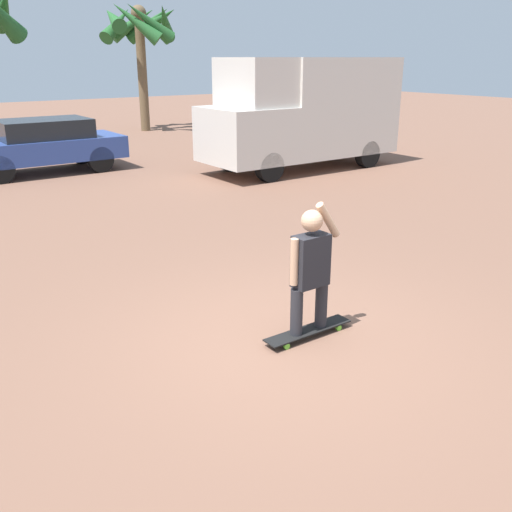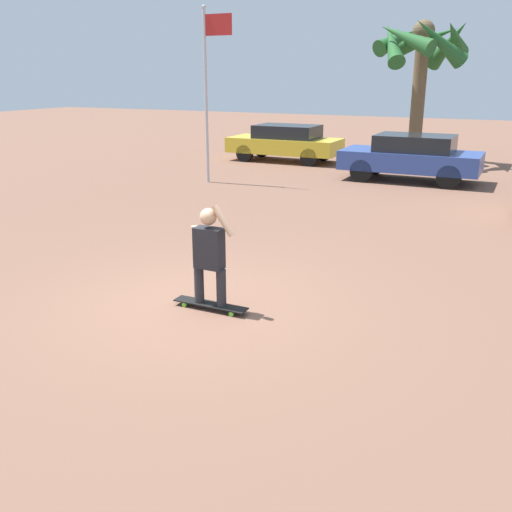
% 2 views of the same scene
% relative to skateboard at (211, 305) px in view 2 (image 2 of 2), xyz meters
% --- Properties ---
extents(ground_plane, '(80.00, 80.00, 0.00)m').
position_rel_skateboard_xyz_m(ground_plane, '(-0.27, 0.06, -0.07)').
color(ground_plane, brown).
extents(skateboard, '(1.14, 0.23, 0.09)m').
position_rel_skateboard_xyz_m(skateboard, '(0.00, 0.00, 0.00)').
color(skateboard, black).
rests_on(skateboard, ground_plane).
extents(person_skateboarder, '(0.68, 0.24, 1.48)m').
position_rel_skateboard_xyz_m(person_skateboarder, '(-0.00, -0.00, 0.81)').
color(person_skateboarder, '#28282D').
rests_on(person_skateboarder, skateboard).
extents(parked_car_blue, '(4.26, 1.87, 1.46)m').
position_rel_skateboard_xyz_m(parked_car_blue, '(0.49, 11.77, 0.71)').
color(parked_car_blue, black).
rests_on(parked_car_blue, ground_plane).
extents(parked_car_yellow, '(4.31, 1.79, 1.39)m').
position_rel_skateboard_xyz_m(parked_car_yellow, '(-4.80, 14.06, 0.67)').
color(parked_car_yellow, black).
rests_on(parked_car_yellow, ground_plane).
extents(palm_tree_center_background, '(3.59, 3.60, 5.26)m').
position_rel_skateboard_xyz_m(palm_tree_center_background, '(-0.20, 15.91, 4.07)').
color(palm_tree_center_background, brown).
rests_on(palm_tree_center_background, ground_plane).
extents(flagpole, '(0.97, 0.12, 5.17)m').
position_rel_skateboard_xyz_m(flagpole, '(-5.13, 8.85, 2.95)').
color(flagpole, '#B7B7BC').
rests_on(flagpole, ground_plane).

